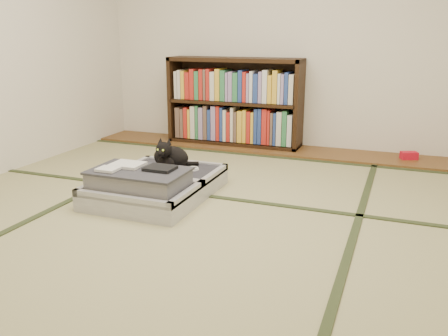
% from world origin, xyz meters
% --- Properties ---
extents(floor, '(4.50, 4.50, 0.00)m').
position_xyz_m(floor, '(0.00, 0.00, 0.00)').
color(floor, tan).
rests_on(floor, ground).
extents(wood_strip, '(4.00, 0.50, 0.02)m').
position_xyz_m(wood_strip, '(0.00, 2.00, 0.01)').
color(wood_strip, brown).
rests_on(wood_strip, ground).
extents(red_item, '(0.17, 0.14, 0.07)m').
position_xyz_m(red_item, '(1.29, 2.03, 0.06)').
color(red_item, red).
rests_on(red_item, wood_strip).
extents(tatami_borders, '(4.00, 4.50, 0.01)m').
position_xyz_m(tatami_borders, '(0.00, 0.49, 0.00)').
color(tatami_borders, '#2D381E').
rests_on(tatami_borders, ground).
extents(bookcase, '(1.44, 0.33, 0.92)m').
position_xyz_m(bookcase, '(-0.49, 2.07, 0.45)').
color(bookcase, black).
rests_on(bookcase, wood_strip).
extents(suitcase, '(0.75, 1.00, 0.29)m').
position_xyz_m(suitcase, '(-0.45, 0.23, 0.10)').
color(suitcase, '#B7B8BC').
rests_on(suitcase, floor).
extents(cat, '(0.33, 0.33, 0.27)m').
position_xyz_m(cat, '(-0.47, 0.52, 0.24)').
color(cat, black).
rests_on(cat, suitcase).
extents(cable_coil, '(0.10, 0.10, 0.02)m').
position_xyz_m(cable_coil, '(-0.29, 0.55, 0.15)').
color(cable_coil, white).
rests_on(cable_coil, suitcase).
extents(hanger, '(0.38, 0.23, 0.01)m').
position_xyz_m(hanger, '(-0.36, 0.42, 0.01)').
color(hanger, black).
rests_on(hanger, floor).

